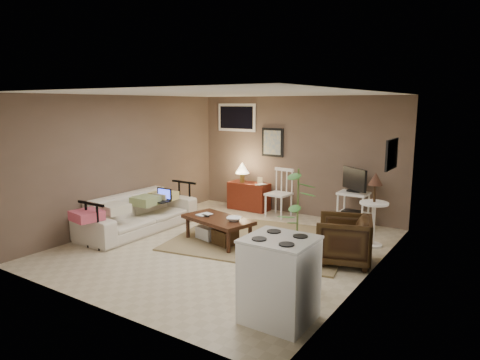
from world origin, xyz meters
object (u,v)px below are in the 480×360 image
Objects in this scene: potted_plant at (297,225)px; stove at (279,279)px; spindle_chair at (279,194)px; side_table at (374,201)px; armchair at (344,238)px; sofa at (139,207)px; red_console at (248,193)px; tv_stand at (353,197)px; coffee_table at (218,228)px.

stove is (0.19, -0.80, -0.36)m from potted_plant.
spindle_chair is 2.30m from side_table.
armchair is at bearing -41.95° from spindle_chair.
armchair is (2.00, -1.80, -0.07)m from spindle_chair.
armchair is 0.50× the size of potted_plant.
sofa is 3.52m from potted_plant.
red_console is at bearing 171.45° from spindle_chair.
side_table is at bearing -17.83° from red_console.
stove is at bearing -76.67° from potted_plant.
potted_plant reaches higher than tv_stand.
side_table reaches higher than sofa.
coffee_table is 1.72× the size of armchair.
red_console reaches higher than spindle_chair.
armchair is (-0.13, -0.97, -0.36)m from side_table.
coffee_table is 1.28× the size of red_console.
stove is (2.00, -3.75, -0.00)m from spindle_chair.
sofa is at bearing -172.32° from coffee_table.
red_console reaches higher than stove.
stove is (3.62, -1.48, 0.01)m from sofa.
coffee_table is 2.53m from side_table.
side_table is 2.15m from potted_plant.
coffee_table is at bearing -90.83° from spindle_chair.
coffee_table is 1.43× the size of stove.
spindle_chair is at bearing -35.44° from sofa.
red_console is (0.80, 2.40, -0.09)m from sofa.
tv_stand reaches higher than stove.
tv_stand is at bearing -0.26° from spindle_chair.
stove reaches higher than sofa.
potted_plant is at bearing -58.37° from spindle_chair.
sofa reaches higher than armchair.
red_console is 2.35m from tv_stand.
red_console is 1.05× the size of spindle_chair.
potted_plant reaches higher than stove.
armchair is (0.47, -1.79, -0.21)m from tv_stand.
potted_plant reaches higher than side_table.
potted_plant is at bearing 103.33° from stove.
spindle_chair is at bearing 89.17° from coffee_table.
armchair is 0.83× the size of stove.
spindle_chair reaches higher than sofa.
spindle_chair is 3.48m from potted_plant.
red_console is at bearing -18.56° from sofa.
potted_plant is at bearing -98.43° from side_table.
side_table is at bearing 81.57° from potted_plant.
red_console is at bearing -142.07° from armchair.
side_table is (2.13, -0.82, 0.29)m from spindle_chair.
side_table is 2.94m from stove.
spindle_chair is at bearing 179.74° from tv_stand.
armchair is at bearing 90.17° from stove.
tv_stand is at bearing 52.86° from coffee_table.
potted_plant reaches higher than red_console.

